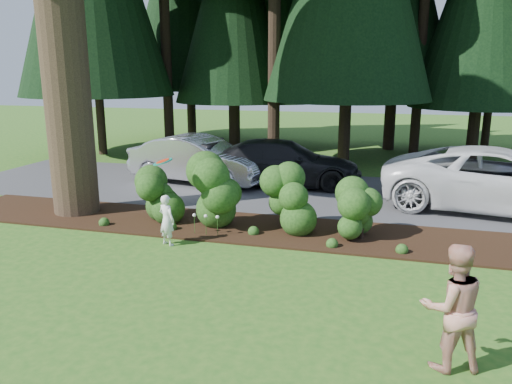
# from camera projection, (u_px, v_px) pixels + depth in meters

# --- Properties ---
(ground) EXTENTS (80.00, 80.00, 0.00)m
(ground) POSITION_uv_depth(u_px,v_px,m) (178.00, 275.00, 9.92)
(ground) COLOR #265B1A
(ground) RESTS_ON ground
(mulch_bed) EXTENTS (16.00, 2.50, 0.05)m
(mulch_bed) POSITION_uv_depth(u_px,v_px,m) (229.00, 226.00, 12.96)
(mulch_bed) COLOR black
(mulch_bed) RESTS_ON ground
(driveway) EXTENTS (22.00, 6.00, 0.03)m
(driveway) POSITION_uv_depth(u_px,v_px,m) (268.00, 190.00, 16.94)
(driveway) COLOR #38383A
(driveway) RESTS_ON ground
(shrub_row) EXTENTS (6.53, 1.60, 1.61)m
(shrub_row) POSITION_uv_depth(u_px,v_px,m) (256.00, 200.00, 12.47)
(shrub_row) COLOR #193911
(shrub_row) RESTS_ON ground
(lily_cluster) EXTENTS (0.69, 0.09, 0.57)m
(lily_cluster) POSITION_uv_depth(u_px,v_px,m) (206.00, 217.00, 12.13)
(lily_cluster) COLOR #193911
(lily_cluster) RESTS_ON ground
(car_silver_wagon) EXTENTS (5.30, 2.61, 1.67)m
(car_silver_wagon) POSITION_uv_depth(u_px,v_px,m) (199.00, 160.00, 17.77)
(car_silver_wagon) COLOR #B5B5BA
(car_silver_wagon) RESTS_ON driveway
(car_white_suv) EXTENTS (6.89, 4.04, 1.80)m
(car_white_suv) POSITION_uv_depth(u_px,v_px,m) (501.00, 180.00, 14.15)
(car_white_suv) COLOR silver
(car_white_suv) RESTS_ON driveway
(car_dark_suv) EXTENTS (5.62, 2.77, 1.57)m
(car_dark_suv) POSITION_uv_depth(u_px,v_px,m) (283.00, 163.00, 17.41)
(car_dark_suv) COLOR black
(car_dark_suv) RESTS_ON driveway
(child) EXTENTS (0.51, 0.43, 1.20)m
(child) POSITION_uv_depth(u_px,v_px,m) (167.00, 220.00, 11.52)
(child) COLOR white
(child) RESTS_ON ground
(adult) EXTENTS (1.03, 0.91, 1.79)m
(adult) POSITION_uv_depth(u_px,v_px,m) (452.00, 307.00, 6.66)
(adult) COLOR #BB3818
(adult) RESTS_ON ground
(frisbee) EXTENTS (0.47, 0.46, 0.20)m
(frisbee) POSITION_uv_depth(u_px,v_px,m) (163.00, 162.00, 11.53)
(frisbee) COLOR #167D6C
(frisbee) RESTS_ON ground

